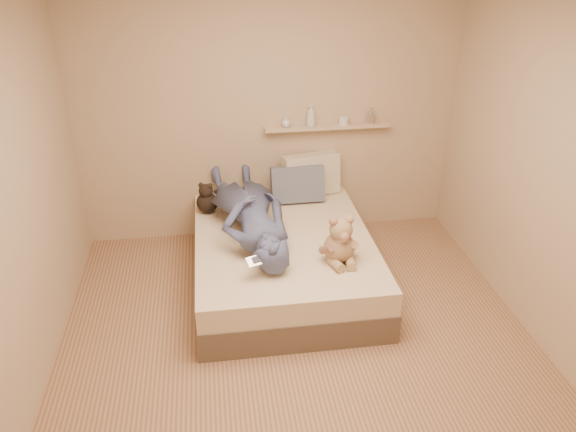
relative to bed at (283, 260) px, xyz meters
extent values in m
plane|color=#A07353|center=(0.00, -0.93, -0.22)|extent=(3.80, 3.80, 0.00)
plane|color=tan|center=(0.00, 0.97, 1.08)|extent=(3.60, 0.00, 3.60)
plane|color=tan|center=(-1.80, -0.93, 1.08)|extent=(0.00, 3.80, 3.80)
plane|color=tan|center=(1.80, -0.93, 1.08)|extent=(0.00, 3.80, 3.80)
cube|color=brown|center=(0.00, 0.00, -0.10)|extent=(1.50, 1.90, 0.25)
cube|color=beige|center=(0.00, 0.00, 0.13)|extent=(1.48, 1.88, 0.20)
cube|color=silver|center=(-0.27, -0.59, 0.39)|extent=(0.20, 0.14, 0.06)
cube|color=black|center=(-0.26, -0.59, 0.40)|extent=(0.11, 0.07, 0.03)
sphere|color=#946C51|center=(0.38, -0.42, 0.35)|extent=(0.25, 0.25, 0.25)
sphere|color=tan|center=(0.39, -0.44, 0.51)|extent=(0.18, 0.18, 0.18)
sphere|color=#A7775B|center=(0.32, -0.45, 0.59)|extent=(0.07, 0.07, 0.07)
sphere|color=tan|center=(0.45, -0.44, 0.59)|extent=(0.07, 0.07, 0.07)
sphere|color=#A4745A|center=(0.39, -0.52, 0.50)|extent=(0.07, 0.07, 0.07)
cylinder|color=#875D48|center=(0.28, -0.47, 0.36)|extent=(0.12, 0.17, 0.14)
cylinder|color=#9B7C53|center=(0.50, -0.44, 0.36)|extent=(0.10, 0.17, 0.14)
cylinder|color=#A28056|center=(0.34, -0.54, 0.26)|extent=(0.12, 0.18, 0.08)
cylinder|color=tan|center=(0.45, -0.52, 0.26)|extent=(0.09, 0.17, 0.08)
cylinder|color=beige|center=(0.39, -0.44, 0.44)|extent=(0.14, 0.14, 0.02)
sphere|color=black|center=(-0.63, 0.56, 0.32)|extent=(0.19, 0.19, 0.19)
sphere|color=black|center=(-0.63, 0.55, 0.45)|extent=(0.13, 0.13, 0.13)
sphere|color=black|center=(-0.67, 0.57, 0.50)|extent=(0.05, 0.05, 0.05)
sphere|color=black|center=(-0.59, 0.54, 0.50)|extent=(0.05, 0.05, 0.05)
cube|color=#C1B399|center=(0.39, 0.83, 0.43)|extent=(0.58, 0.31, 0.42)
cube|color=#555A67|center=(0.23, 0.69, 0.40)|extent=(0.50, 0.24, 0.37)
imported|color=#434D6A|center=(-0.27, 0.15, 0.42)|extent=(0.83, 1.68, 0.38)
cube|color=tan|center=(0.55, 0.91, 0.88)|extent=(1.20, 0.12, 0.03)
imported|color=silver|center=(0.15, 0.91, 0.94)|extent=(0.09, 0.09, 0.11)
imported|color=silver|center=(0.39, 0.91, 0.99)|extent=(0.10, 0.10, 0.20)
cylinder|color=silver|center=(0.71, 0.91, 0.93)|extent=(0.09, 0.09, 0.07)
imported|color=silver|center=(0.96, 0.91, 0.97)|extent=(0.08, 0.08, 0.15)
camera|label=1|loc=(-0.56, -4.10, 2.60)|focal=35.00mm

